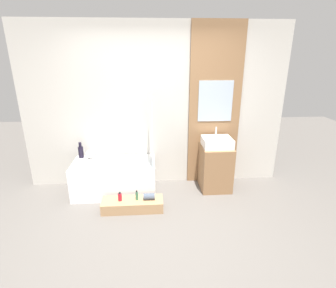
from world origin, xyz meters
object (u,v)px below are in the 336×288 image
object	(u,v)px
bathtub	(115,177)
bottle_soap_secondary	(137,196)
sink	(217,142)
bottle_soap_primary	(120,197)
vase_round_light	(90,154)
wooden_step_bench	(133,205)
vase_tall_dark	(81,151)

from	to	relation	value
bathtub	bottle_soap_secondary	distance (m)	0.64
bathtub	sink	distance (m)	1.71
sink	bottle_soap_primary	xyz separation A→B (m)	(-1.49, -0.57, -0.58)
bottle_soap_secondary	vase_round_light	bearing A→B (deg)	136.58
wooden_step_bench	sink	xyz separation A→B (m)	(1.32, 0.57, 0.72)
vase_tall_dark	wooden_step_bench	bearing A→B (deg)	-41.52
vase_tall_dark	vase_round_light	world-z (taller)	vase_tall_dark
vase_tall_dark	vase_round_light	size ratio (longest dim) A/B	1.90
vase_round_light	bottle_soap_secondary	bearing A→B (deg)	-43.42
vase_round_light	bottle_soap_primary	xyz separation A→B (m)	(0.52, -0.72, -0.38)
vase_tall_dark	bottle_soap_secondary	xyz separation A→B (m)	(0.91, -0.75, -0.41)
vase_round_light	wooden_step_bench	bearing A→B (deg)	-45.96
wooden_step_bench	sink	size ratio (longest dim) A/B	1.91
bathtub	sink	size ratio (longest dim) A/B	2.80
wooden_step_bench	vase_tall_dark	world-z (taller)	vase_tall_dark
vase_round_light	bottle_soap_secondary	xyz separation A→B (m)	(0.76, -0.72, -0.37)
wooden_step_bench	bottle_soap_primary	size ratio (longest dim) A/B	6.75
sink	bottle_soap_primary	size ratio (longest dim) A/B	3.53
bathtub	sink	bearing A→B (deg)	1.68
sink	bottle_soap_primary	world-z (taller)	sink
vase_tall_dark	bottle_soap_secondary	bearing A→B (deg)	-39.43
bathtub	vase_round_light	world-z (taller)	vase_round_light
wooden_step_bench	vase_tall_dark	distance (m)	1.26
bathtub	vase_tall_dark	world-z (taller)	vase_tall_dark
sink	wooden_step_bench	bearing A→B (deg)	-156.84
bottle_soap_primary	bottle_soap_secondary	distance (m)	0.24
bathtub	bottle_soap_secondary	world-z (taller)	bathtub
wooden_step_bench	vase_round_light	world-z (taller)	vase_round_light
bathtub	vase_round_light	size ratio (longest dim) A/B	9.32
vase_round_light	bottle_soap_primary	size ratio (longest dim) A/B	1.06
vase_tall_dark	bottle_soap_secondary	world-z (taller)	vase_tall_dark
sink	bottle_soap_primary	bearing A→B (deg)	-159.28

